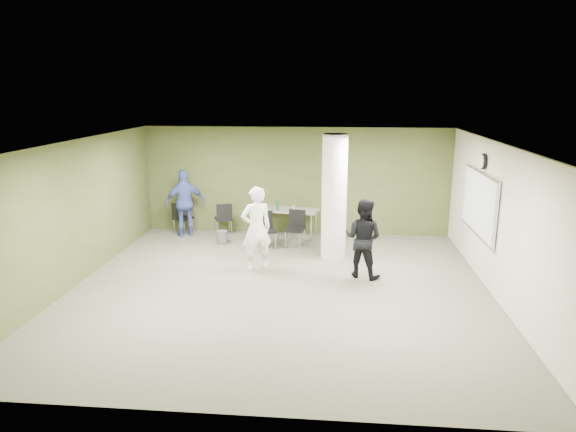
# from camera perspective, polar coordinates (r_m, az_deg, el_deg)

# --- Properties ---
(floor) EXTENTS (8.00, 8.00, 0.00)m
(floor) POSITION_cam_1_polar(r_m,az_deg,el_deg) (10.02, -0.86, -8.02)
(floor) COLOR #4E4C3E
(floor) RESTS_ON ground
(ceiling) EXTENTS (8.00, 8.00, 0.00)m
(ceiling) POSITION_cam_1_polar(r_m,az_deg,el_deg) (9.34, -0.92, 8.13)
(ceiling) COLOR white
(ceiling) RESTS_ON wall_back
(wall_back) EXTENTS (8.00, 2.80, 0.02)m
(wall_back) POSITION_cam_1_polar(r_m,az_deg,el_deg) (13.48, 0.93, 3.92)
(wall_back) COLOR #434C24
(wall_back) RESTS_ON floor
(wall_left) EXTENTS (0.02, 8.00, 2.80)m
(wall_left) POSITION_cam_1_polar(r_m,az_deg,el_deg) (10.76, -22.58, 0.26)
(wall_left) COLOR #434C24
(wall_left) RESTS_ON floor
(wall_right_cream) EXTENTS (0.02, 8.00, 2.80)m
(wall_right_cream) POSITION_cam_1_polar(r_m,az_deg,el_deg) (9.99, 22.57, -0.73)
(wall_right_cream) COLOR beige
(wall_right_cream) RESTS_ON floor
(column) EXTENTS (0.56, 0.56, 2.80)m
(column) POSITION_cam_1_polar(r_m,az_deg,el_deg) (11.48, 5.15, 2.09)
(column) COLOR silver
(column) RESTS_ON floor
(whiteboard) EXTENTS (0.05, 2.30, 1.30)m
(whiteboard) POSITION_cam_1_polar(r_m,az_deg,el_deg) (11.07, 20.45, 1.34)
(whiteboard) COLOR silver
(whiteboard) RESTS_ON wall_right_cream
(wall_clock) EXTENTS (0.06, 0.32, 0.32)m
(wall_clock) POSITION_cam_1_polar(r_m,az_deg,el_deg) (10.93, 20.84, 5.70)
(wall_clock) COLOR black
(wall_clock) RESTS_ON wall_right_cream
(folding_table) EXTENTS (1.66, 0.97, 0.99)m
(folding_table) POSITION_cam_1_polar(r_m,az_deg,el_deg) (13.20, -0.11, 0.55)
(folding_table) COLOR gray
(folding_table) RESTS_ON floor
(wastebasket) EXTENTS (0.28, 0.28, 0.32)m
(wastebasket) POSITION_cam_1_polar(r_m,az_deg,el_deg) (12.86, -7.31, -2.36)
(wastebasket) COLOR #4C4C4C
(wastebasket) RESTS_ON floor
(chair_back_left) EXTENTS (0.55, 0.55, 0.84)m
(chair_back_left) POSITION_cam_1_polar(r_m,az_deg,el_deg) (13.82, -11.79, 0.00)
(chair_back_left) COLOR black
(chair_back_left) RESTS_ON floor
(chair_back_right) EXTENTS (0.55, 0.55, 0.86)m
(chair_back_right) POSITION_cam_1_polar(r_m,az_deg,el_deg) (13.53, -7.14, -0.06)
(chair_back_right) COLOR black
(chair_back_right) RESTS_ON floor
(chair_table_left) EXTENTS (0.56, 0.56, 0.87)m
(chair_table_left) POSITION_cam_1_polar(r_m,az_deg,el_deg) (12.42, -2.50, -1.20)
(chair_table_left) COLOR black
(chair_table_left) RESTS_ON floor
(chair_table_right) EXTENTS (0.53, 0.53, 0.88)m
(chair_table_right) POSITION_cam_1_polar(r_m,az_deg,el_deg) (12.49, 0.88, -1.06)
(chair_table_right) COLOR black
(chair_table_right) RESTS_ON floor
(woman_white) EXTENTS (0.78, 0.69, 1.80)m
(woman_white) POSITION_cam_1_polar(r_m,az_deg,el_deg) (10.77, -3.54, -1.40)
(woman_white) COLOR white
(woman_white) RESTS_ON floor
(man_black) EXTENTS (0.97, 0.88, 1.62)m
(man_black) POSITION_cam_1_polar(r_m,az_deg,el_deg) (10.49, 8.33, -2.46)
(man_black) COLOR black
(man_black) RESTS_ON floor
(man_blue) EXTENTS (1.11, 0.83, 1.76)m
(man_blue) POSITION_cam_1_polar(r_m,az_deg,el_deg) (13.51, -11.36, 1.41)
(man_blue) COLOR #4353A6
(man_blue) RESTS_ON floor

